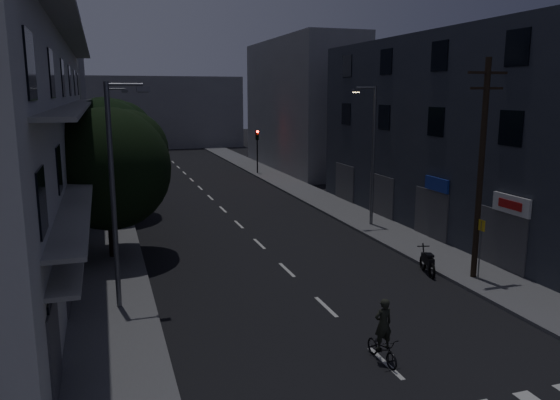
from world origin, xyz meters
TOP-DOWN VIEW (x-y plane):
  - ground at (0.00, 25.00)m, footprint 160.00×160.00m
  - sidewalk_left at (-7.50, 25.00)m, footprint 3.00×90.00m
  - sidewalk_right at (7.50, 25.00)m, footprint 3.00×90.00m
  - lane_markings at (0.00, 31.25)m, footprint 0.15×60.50m
  - building_left at (-11.98, 18.00)m, footprint 7.00×36.00m
  - building_right at (11.99, 14.00)m, footprint 6.19×28.00m
  - building_far_left at (-12.00, 48.00)m, footprint 6.00×20.00m
  - building_far_right at (12.00, 42.00)m, footprint 6.00×20.00m
  - building_far_end at (0.00, 70.00)m, footprint 24.00×8.00m
  - tree_near at (-7.22, 15.21)m, footprint 5.69×5.69m
  - tree_mid at (-7.23, 24.08)m, footprint 5.93×5.93m
  - tree_far at (-7.24, 36.74)m, footprint 5.91×5.91m
  - traffic_signal_far_right at (6.60, 39.32)m, footprint 0.28×0.37m
  - traffic_signal_far_left at (-6.44, 40.01)m, footprint 0.28×0.37m
  - street_lamp_left_near at (-7.15, 8.57)m, footprint 1.51×0.25m
  - street_lamp_right at (7.21, 17.10)m, footprint 1.51×0.25m
  - street_lamp_left_far at (-6.83, 30.61)m, footprint 1.51×0.25m
  - utility_pole at (7.07, 7.32)m, footprint 1.80×0.24m
  - bus_stop_sign at (7.05, 6.99)m, footprint 0.06×0.35m
  - motorcycle at (5.69, 8.65)m, footprint 0.72×1.88m
  - cyclist at (-0.06, 2.12)m, footprint 0.65×1.58m

SIDE VIEW (x-z plane):
  - ground at x=0.00m, z-range 0.00..0.00m
  - lane_markings at x=0.00m, z-range 0.00..0.01m
  - sidewalk_left at x=-7.50m, z-range 0.00..0.15m
  - sidewalk_right at x=7.50m, z-range 0.00..0.15m
  - motorcycle at x=5.69m, z-range -0.13..1.10m
  - cyclist at x=-0.06m, z-range -0.32..1.64m
  - bus_stop_sign at x=7.05m, z-range 0.63..3.15m
  - traffic_signal_far_right at x=6.60m, z-range 1.05..5.15m
  - traffic_signal_far_left at x=-6.44m, z-range 1.05..5.15m
  - tree_near at x=-7.22m, z-range 1.03..8.04m
  - street_lamp_left_near at x=-7.15m, z-range 0.60..8.60m
  - street_lamp_right at x=7.21m, z-range 0.60..8.60m
  - street_lamp_left_far at x=-6.83m, z-range 0.60..8.60m
  - tree_mid at x=-7.23m, z-range 1.06..8.36m
  - tree_far at x=-7.24m, z-range 1.07..8.38m
  - utility_pole at x=7.07m, z-range 0.37..9.37m
  - building_far_end at x=0.00m, z-range 0.00..10.00m
  - building_right at x=11.99m, z-range 0.00..11.00m
  - building_far_right at x=12.00m, z-range 0.00..13.00m
  - building_left at x=-11.98m, z-range -0.01..13.99m
  - building_far_left at x=-12.00m, z-range 0.00..16.00m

